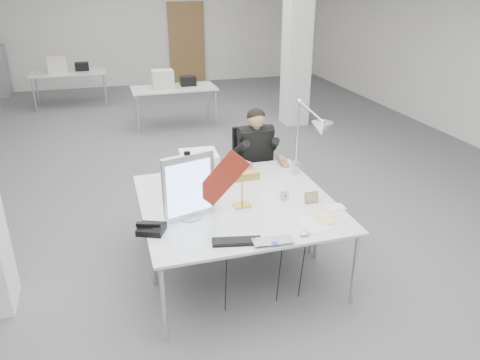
# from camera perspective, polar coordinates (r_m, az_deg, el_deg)

# --- Properties ---
(room_shell) EXTENTS (10.04, 14.04, 3.24)m
(room_shell) POSITION_cam_1_polar(r_m,az_deg,el_deg) (6.24, -5.85, 13.98)
(room_shell) COLOR #525254
(room_shell) RESTS_ON ground
(desk_main) EXTENTS (1.80, 0.90, 0.02)m
(desk_main) POSITION_cam_1_polar(r_m,az_deg,el_deg) (4.11, 1.34, -5.42)
(desk_main) COLOR silver
(desk_main) RESTS_ON room_shell
(desk_second) EXTENTS (1.80, 0.90, 0.02)m
(desk_second) POSITION_cam_1_polar(r_m,az_deg,el_deg) (4.88, -1.88, -0.46)
(desk_second) COLOR silver
(desk_second) RESTS_ON room_shell
(bg_desk_a) EXTENTS (1.60, 0.80, 0.02)m
(bg_desk_a) POSITION_cam_1_polar(r_m,az_deg,el_deg) (9.22, -8.08, 11.03)
(bg_desk_a) COLOR silver
(bg_desk_a) RESTS_ON room_shell
(bg_desk_b) EXTENTS (1.60, 0.80, 0.02)m
(bg_desk_b) POSITION_cam_1_polar(r_m,az_deg,el_deg) (11.31, -20.19, 12.19)
(bg_desk_b) COLOR silver
(bg_desk_b) RESTS_ON room_shell
(office_chair) EXTENTS (0.55, 0.55, 1.06)m
(office_chair) POSITION_cam_1_polar(r_m,az_deg,el_deg) (5.70, 1.75, 0.90)
(office_chair) COLOR black
(office_chair) RESTS_ON room_shell
(seated_person) EXTENTS (0.50, 0.61, 0.87)m
(seated_person) POSITION_cam_1_polar(r_m,az_deg,el_deg) (5.52, 1.96, 4.26)
(seated_person) COLOR black
(seated_person) RESTS_ON office_chair
(monitor) EXTENTS (0.48, 0.18, 0.60)m
(monitor) POSITION_cam_1_polar(r_m,az_deg,el_deg) (4.08, -6.27, -0.85)
(monitor) COLOR silver
(monitor) RESTS_ON desk_main
(pennant) EXTENTS (0.48, 0.14, 0.54)m
(pennant) POSITION_cam_1_polar(r_m,az_deg,el_deg) (4.08, -2.20, 0.20)
(pennant) COLOR maroon
(pennant) RESTS_ON monitor
(keyboard) EXTENTS (0.42, 0.21, 0.02)m
(keyboard) POSITION_cam_1_polar(r_m,az_deg,el_deg) (3.81, -0.38, -7.50)
(keyboard) COLOR black
(keyboard) RESTS_ON desk_main
(laptop) EXTENTS (0.35, 0.24, 0.03)m
(laptop) POSITION_cam_1_polar(r_m,az_deg,el_deg) (3.78, 4.27, -7.86)
(laptop) COLOR #AAA9AE
(laptop) RESTS_ON desk_main
(mouse) EXTENTS (0.11, 0.09, 0.04)m
(mouse) POSITION_cam_1_polar(r_m,az_deg,el_deg) (3.94, 7.88, -6.51)
(mouse) COLOR silver
(mouse) RESTS_ON desk_main
(bankers_lamp) EXTENTS (0.29, 0.12, 0.32)m
(bankers_lamp) POSITION_cam_1_polar(r_m,az_deg,el_deg) (4.32, 0.25, -1.29)
(bankers_lamp) COLOR gold
(bankers_lamp) RESTS_ON desk_main
(desk_phone) EXTENTS (0.28, 0.27, 0.05)m
(desk_phone) POSITION_cam_1_polar(r_m,az_deg,el_deg) (4.02, -10.74, -5.90)
(desk_phone) COLOR black
(desk_phone) RESTS_ON desk_main
(picture_frame_left) EXTENTS (0.13, 0.04, 0.10)m
(picture_frame_left) POSITION_cam_1_polar(r_m,az_deg,el_deg) (4.17, -7.84, -4.23)
(picture_frame_left) COLOR #92653F
(picture_frame_left) RESTS_ON desk_main
(picture_frame_right) EXTENTS (0.14, 0.04, 0.11)m
(picture_frame_right) POSITION_cam_1_polar(r_m,az_deg,el_deg) (4.48, 8.71, -2.08)
(picture_frame_right) COLOR #AB8B49
(picture_frame_right) RESTS_ON desk_main
(desk_clock) EXTENTS (0.09, 0.03, 0.09)m
(desk_clock) POSITION_cam_1_polar(r_m,az_deg,el_deg) (4.51, 5.44, -1.81)
(desk_clock) COLOR silver
(desk_clock) RESTS_ON desk_main
(paper_stack_a) EXTENTS (0.29, 0.35, 0.01)m
(paper_stack_a) POSITION_cam_1_polar(r_m,az_deg,el_deg) (4.12, 8.80, -5.34)
(paper_stack_a) COLOR silver
(paper_stack_a) RESTS_ON desk_main
(paper_stack_b) EXTENTS (0.18, 0.25, 0.01)m
(paper_stack_b) POSITION_cam_1_polar(r_m,az_deg,el_deg) (4.23, 10.01, -4.60)
(paper_stack_b) COLOR #DACE82
(paper_stack_b) RESTS_ON desk_main
(paper_stack_c) EXTENTS (0.19, 0.13, 0.01)m
(paper_stack_c) POSITION_cam_1_polar(r_m,az_deg,el_deg) (4.45, 11.48, -3.26)
(paper_stack_c) COLOR silver
(paper_stack_c) RESTS_ON desk_main
(beige_monitor) EXTENTS (0.39, 0.37, 0.35)m
(beige_monitor) POSITION_cam_1_polar(r_m,az_deg,el_deg) (4.78, -4.99, 1.37)
(beige_monitor) COLOR beige
(beige_monitor) RESTS_ON desk_second
(architect_lamp) EXTENTS (0.32, 0.72, 0.90)m
(architect_lamp) POSITION_cam_1_polar(r_m,az_deg,el_deg) (4.77, 8.22, 4.68)
(architect_lamp) COLOR silver
(architect_lamp) RESTS_ON desk_second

